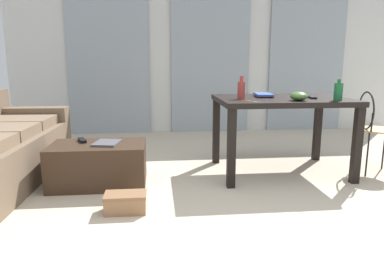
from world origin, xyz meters
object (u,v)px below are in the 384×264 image
at_px(bottle_far, 241,90).
at_px(wire_chair, 372,123).
at_px(coffee_table, 99,164).
at_px(book_stack, 264,95).
at_px(scissors, 252,101).
at_px(magazine, 107,143).
at_px(bowl, 299,96).
at_px(craft_table, 281,108).
at_px(tv_remote_primary, 82,140).
at_px(shoebox, 126,202).
at_px(tv_remote_on_table, 312,97).
at_px(bottle_near, 338,92).

bearing_deg(bottle_far, wire_chair, -0.72).
height_order(coffee_table, book_stack, book_stack).
bearing_deg(coffee_table, scissors, -5.01).
bearing_deg(magazine, bowl, 8.82).
bearing_deg(magazine, craft_table, 18.40).
xyz_separation_m(craft_table, book_stack, (-0.15, 0.12, 0.12)).
height_order(craft_table, magazine, craft_table).
bearing_deg(scissors, wire_chair, 9.24).
relative_size(tv_remote_primary, shoebox, 0.55).
distance_m(bottle_far, shoebox, 1.50).
bearing_deg(scissors, bowl, 4.29).
relative_size(craft_table, bottle_far, 5.90).
distance_m(tv_remote_on_table, tv_remote_primary, 2.22).
relative_size(book_stack, tv_remote_primary, 1.80).
distance_m(coffee_table, magazine, 0.22).
distance_m(bottle_near, book_stack, 0.71).
height_order(craft_table, scissors, scissors).
xyz_separation_m(coffee_table, bottle_far, (1.34, 0.11, 0.66)).
distance_m(bowl, magazine, 1.79).
height_order(bottle_near, bottle_far, bottle_far).
height_order(tv_remote_on_table, magazine, tv_remote_on_table).
height_order(tv_remote_primary, magazine, tv_remote_primary).
xyz_separation_m(book_stack, shoebox, (-1.33, -0.95, -0.71)).
xyz_separation_m(tv_remote_on_table, tv_remote_primary, (-2.19, 0.00, -0.38)).
height_order(book_stack, shoebox, book_stack).
xyz_separation_m(bottle_far, book_stack, (0.28, 0.21, -0.07)).
xyz_separation_m(craft_table, bottle_far, (-0.43, -0.09, 0.19)).
height_order(bottle_near, shoebox, bottle_near).
xyz_separation_m(bowl, tv_remote_primary, (-1.98, 0.20, -0.41)).
bearing_deg(scissors, magazine, 175.00).
xyz_separation_m(bottle_near, bowl, (-0.36, 0.03, -0.04)).
distance_m(bottle_near, scissors, 0.81).
bearing_deg(shoebox, bottle_near, 15.50).
bearing_deg(wire_chair, craft_table, 173.15).
bearing_deg(tv_remote_on_table, tv_remote_primary, -173.42).
height_order(book_stack, scissors, book_stack).
relative_size(wire_chair, tv_remote_primary, 4.77).
relative_size(coffee_table, craft_table, 0.67).
distance_m(tv_remote_on_table, shoebox, 2.02).
relative_size(bowl, tv_remote_on_table, 0.84).
bearing_deg(wire_chair, magazine, -177.85).
bearing_deg(scissors, bottle_far, 100.32).
bearing_deg(coffee_table, bottle_near, -2.98).
relative_size(book_stack, scissors, 2.60).
height_order(tv_remote_on_table, scissors, tv_remote_on_table).
bearing_deg(tv_remote_primary, magazine, -48.13).
height_order(bottle_near, tv_remote_primary, bottle_near).
bearing_deg(bowl, tv_remote_primary, 174.33).
xyz_separation_m(bottle_near, tv_remote_on_table, (-0.15, 0.22, -0.07)).
relative_size(bottle_near, bottle_far, 0.90).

